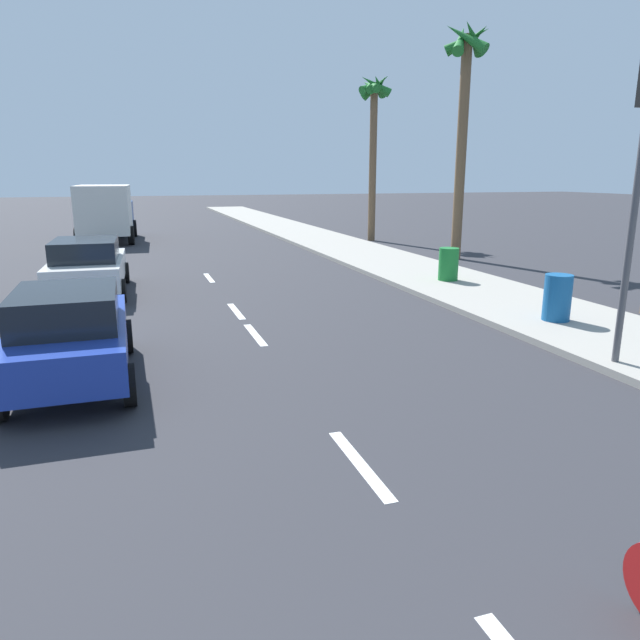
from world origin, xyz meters
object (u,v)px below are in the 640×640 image
at_px(trash_bin_near, 557,298).
at_px(delivery_truck, 106,211).
at_px(parked_car_blue, 70,333).
at_px(parked_car_white, 87,265).
at_px(palm_tree_far, 465,89).
at_px(palm_tree_distant, 374,112).
at_px(trash_bin_far, 448,264).

bearing_deg(trash_bin_near, delivery_truck, 115.21).
distance_m(parked_car_blue, delivery_truck, 21.90).
relative_size(parked_car_blue, parked_car_white, 0.90).
xyz_separation_m(parked_car_blue, palm_tree_far, (13.54, 10.90, 5.63)).
bearing_deg(parked_car_blue, delivery_truck, 89.70).
bearing_deg(palm_tree_distant, trash_bin_near, -99.40).
bearing_deg(palm_tree_far, palm_tree_distant, 95.07).
relative_size(palm_tree_distant, trash_bin_far, 8.24).
bearing_deg(trash_bin_far, parked_car_white, 170.15).
distance_m(parked_car_white, palm_tree_distant, 17.59).
bearing_deg(trash_bin_far, delivery_truck, 122.83).
bearing_deg(palm_tree_distant, parked_car_white, -141.33).
bearing_deg(trash_bin_near, parked_car_blue, -176.48).
bearing_deg(parked_car_white, trash_bin_near, -33.19).
height_order(parked_car_blue, palm_tree_distant, palm_tree_distant).
distance_m(parked_car_white, trash_bin_near, 12.39).
relative_size(parked_car_white, trash_bin_far, 4.59).
bearing_deg(parked_car_blue, trash_bin_near, 3.18).
xyz_separation_m(palm_tree_distant, trash_bin_far, (-2.60, -12.27, -5.64)).
bearing_deg(parked_car_blue, palm_tree_distant, 54.27).
distance_m(parked_car_white, palm_tree_far, 15.15).
distance_m(delivery_truck, palm_tree_far, 18.14).
xyz_separation_m(delivery_truck, trash_bin_far, (10.32, -15.99, -0.87)).
bearing_deg(trash_bin_far, trash_bin_near, -93.30).
bearing_deg(parked_car_blue, parked_car_white, 90.84).
distance_m(palm_tree_far, trash_bin_near, 12.34).
bearing_deg(parked_car_blue, trash_bin_far, 29.44).
relative_size(parked_car_blue, palm_tree_far, 0.46).
xyz_separation_m(parked_car_blue, trash_bin_far, (10.30, 5.89, -0.20)).
bearing_deg(parked_car_white, delivery_truck, 91.17).
relative_size(parked_car_white, palm_tree_distant, 0.56).
height_order(palm_tree_far, trash_bin_near, palm_tree_far).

